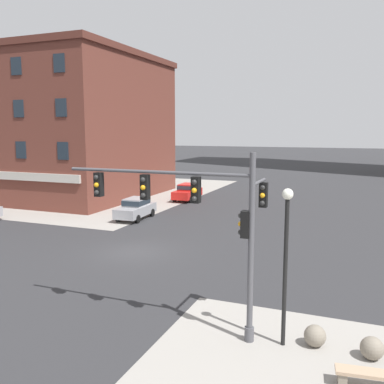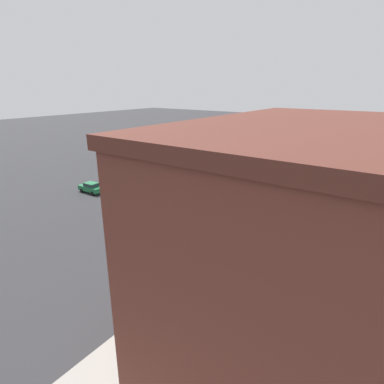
# 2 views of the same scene
# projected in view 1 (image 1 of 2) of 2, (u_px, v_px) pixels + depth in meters

# --- Properties ---
(ground_plane) EXTENTS (320.00, 320.00, 0.00)m
(ground_plane) POSITION_uv_depth(u_px,v_px,m) (135.00, 252.00, 24.93)
(ground_plane) COLOR #2D2D30
(sidewalk_far_corner) EXTENTS (32.00, 32.00, 0.02)m
(sidewalk_far_corner) POSITION_uv_depth(u_px,v_px,m) (71.00, 190.00, 50.67)
(sidewalk_far_corner) COLOR gray
(sidewalk_far_corner) RESTS_ON ground
(traffic_signal_main) EXTENTS (7.17, 2.09, 6.39)m
(traffic_signal_main) POSITION_uv_depth(u_px,v_px,m) (207.00, 216.00, 14.56)
(traffic_signal_main) COLOR #4C4C51
(traffic_signal_main) RESTS_ON ground
(bollard_sphere_curb_a) EXTENTS (0.72, 0.72, 0.72)m
(bollard_sphere_curb_a) POSITION_uv_depth(u_px,v_px,m) (315.00, 336.00, 14.01)
(bollard_sphere_curb_a) COLOR gray
(bollard_sphere_curb_a) RESTS_ON ground
(bollard_sphere_curb_b) EXTENTS (0.72, 0.72, 0.72)m
(bollard_sphere_curb_b) POSITION_uv_depth(u_px,v_px,m) (372.00, 348.00, 13.22)
(bollard_sphere_curb_b) COLOR gray
(bollard_sphere_curb_b) RESTS_ON ground
(bench_near_signal) EXTENTS (1.85, 0.71, 0.49)m
(bench_near_signal) POSITION_uv_depth(u_px,v_px,m) (369.00, 377.00, 11.74)
(bench_near_signal) COLOR tan
(bench_near_signal) RESTS_ON ground
(street_lamp_corner_near) EXTENTS (0.36, 0.36, 5.27)m
(street_lamp_corner_near) POSITION_uv_depth(u_px,v_px,m) (286.00, 248.00, 13.67)
(street_lamp_corner_near) COLOR black
(street_lamp_corner_near) RESTS_ON ground
(car_main_northbound_near) EXTENTS (1.98, 4.44, 1.68)m
(car_main_northbound_near) POSITION_uv_depth(u_px,v_px,m) (187.00, 191.00, 43.22)
(car_main_northbound_near) COLOR red
(car_main_northbound_near) RESTS_ON ground
(car_main_southbound_far) EXTENTS (2.07, 4.49, 1.68)m
(car_main_southbound_far) POSITION_uv_depth(u_px,v_px,m) (136.00, 208.00, 34.13)
(car_main_southbound_far) COLOR #99999E
(car_main_southbound_far) RESTS_ON ground
(storefront_block_near_corner) EXTENTS (23.10, 18.40, 14.90)m
(storefront_block_near_corner) POSITION_uv_depth(u_px,v_px,m) (49.00, 127.00, 46.94)
(storefront_block_near_corner) COLOR brown
(storefront_block_near_corner) RESTS_ON ground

